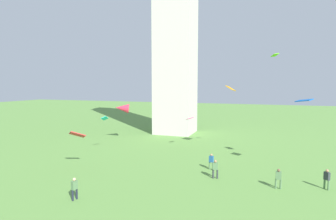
{
  "coord_description": "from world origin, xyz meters",
  "views": [
    {
      "loc": [
        6.39,
        -9.22,
        8.9
      ],
      "look_at": [
        -1.83,
        14.03,
        6.61
      ],
      "focal_mm": 29.57,
      "sensor_mm": 36.0,
      "label": 1
    }
  ],
  "objects": [
    {
      "name": "person_3",
      "position": [
        2.11,
        16.33,
        1.01
      ],
      "size": [
        0.55,
        0.33,
        1.78
      ],
      "rotation": [
        0.0,
        0.0,
        3.29
      ],
      "color": "#2D3338",
      "rests_on": "ground_plane"
    },
    {
      "name": "kite_flying_2",
      "position": [
        7.24,
        24.56,
        12.19
      ],
      "size": [
        0.94,
        1.04,
        0.43
      ],
      "rotation": [
        0.0,
        0.0,
        4.05
      ],
      "color": "#66E00F"
    },
    {
      "name": "kite_flying_6",
      "position": [
        -14.51,
        28.6,
        5.24
      ],
      "size": [
        2.63,
        2.32,
        1.68
      ],
      "rotation": [
        0.0,
        0.0,
        5.19
      ],
      "color": "#ED2D4B"
    },
    {
      "name": "kite_flying_5",
      "position": [
        -3.27,
        27.08,
        4.26
      ],
      "size": [
        1.06,
        1.14,
        0.39
      ],
      "rotation": [
        0.0,
        0.0,
        4.05
      ],
      "color": "#E02378"
    },
    {
      "name": "person_4",
      "position": [
        11.5,
        16.7,
        1.0
      ],
      "size": [
        0.5,
        0.52,
        1.76
      ],
      "rotation": [
        0.0,
        0.0,
        5.42
      ],
      "color": "#51754C",
      "rests_on": "ground_plane"
    },
    {
      "name": "person_0",
      "position": [
        7.64,
        15.5,
        0.99
      ],
      "size": [
        0.54,
        0.27,
        1.75
      ],
      "rotation": [
        0.0,
        0.0,
        0.01
      ],
      "color": "#51754C",
      "rests_on": "ground_plane"
    },
    {
      "name": "kite_flying_3",
      "position": [
        2.18,
        26.65,
        8.4
      ],
      "size": [
        1.21,
        1.72,
        0.78
      ],
      "rotation": [
        0.0,
        0.0,
        1.38
      ],
      "color": "orange"
    },
    {
      "name": "person_1",
      "position": [
        1.26,
        18.88,
        0.96
      ],
      "size": [
        0.52,
        0.36,
        1.7
      ],
      "rotation": [
        0.0,
        0.0,
        6.03
      ],
      "color": "#51754C",
      "rests_on": "ground_plane"
    },
    {
      "name": "person_2",
      "position": [
        -7.27,
        7.82,
        0.99
      ],
      "size": [
        0.35,
        0.54,
        1.76
      ],
      "rotation": [
        0.0,
        0.0,
        1.36
      ],
      "color": "#1E2333",
      "rests_on": "ground_plane"
    },
    {
      "name": "kite_flying_0",
      "position": [
        -13.05,
        21.34,
        4.55
      ],
      "size": [
        0.82,
        1.17,
        0.69
      ],
      "rotation": [
        0.0,
        0.0,
        1.76
      ],
      "color": "#1BC5C3"
    },
    {
      "name": "kite_flying_4",
      "position": [
        -12.02,
        14.48,
        3.68
      ],
      "size": [
        1.84,
        1.7,
        0.96
      ],
      "rotation": [
        0.0,
        0.0,
        3.92
      ],
      "color": "red"
    },
    {
      "name": "kite_flying_1",
      "position": [
        9.87,
        19.88,
        7.38
      ],
      "size": [
        1.68,
        1.56,
        0.37
      ],
      "rotation": [
        0.0,
        0.0,
        2.58
      ],
      "color": "blue"
    }
  ]
}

